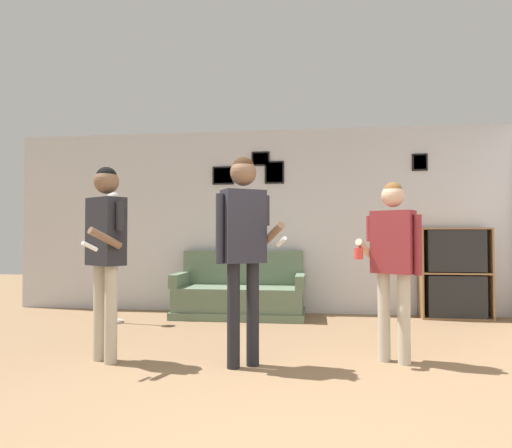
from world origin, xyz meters
The scene contains 8 objects.
ground_plane centered at (0.00, 0.00, 0.00)m, with size 20.00×20.00×0.00m, color #846647.
wall_back centered at (0.00, 4.23, 1.35)m, with size 8.55×0.08×2.70m.
couch centered at (-0.73, 3.82, 0.30)m, with size 1.81×0.80×0.91m.
bookshelf centered at (2.21, 4.01, 0.62)m, with size 0.92×0.30×1.24m.
floor_lamp centered at (-2.30, 3.15, 1.05)m, with size 0.28×0.28×1.70m.
person_player_foreground_left centered at (-1.55, 1.38, 1.08)m, with size 0.43×0.60×1.74m.
person_player_foreground_center centered at (-0.30, 1.38, 1.13)m, with size 0.61×0.38×1.81m.
person_watcher_holding_cup centered at (1.00, 1.68, 0.98)m, with size 0.58×0.35×1.60m.
Camera 1 is at (0.30, -2.50, 1.11)m, focal length 32.00 mm.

